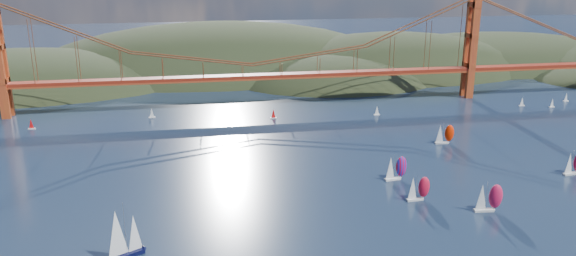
# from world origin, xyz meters

# --- Properties ---
(headlands) EXTENTS (725.00, 225.00, 96.00)m
(headlands) POSITION_xyz_m (44.95, 278.29, -12.46)
(headlands) COLOR black
(headlands) RESTS_ON ground
(bridge) EXTENTS (552.00, 12.00, 55.00)m
(bridge) POSITION_xyz_m (-1.75, 180.00, 32.23)
(bridge) COLOR maroon
(bridge) RESTS_ON ground
(sloop_navy) EXTENTS (10.41, 8.77, 15.21)m
(sloop_navy) POSITION_xyz_m (-50.92, 31.04, 6.71)
(sloop_navy) COLOR black
(sloop_navy) RESTS_ON ground
(racer_0) EXTENTS (7.77, 3.35, 8.83)m
(racer_0) POSITION_xyz_m (37.96, 51.92, 4.17)
(racer_0) COLOR silver
(racer_0) RESTS_ON ground
(racer_1) EXTENTS (8.68, 3.70, 9.87)m
(racer_1) POSITION_xyz_m (55.74, 40.39, 4.66)
(racer_1) COLOR silver
(racer_1) RESTS_ON ground
(racer_2) EXTENTS (8.15, 3.93, 9.18)m
(racer_2) POSITION_xyz_m (101.50, 63.39, 4.34)
(racer_2) COLOR silver
(racer_2) RESTS_ON ground
(racer_3) EXTENTS (7.97, 3.31, 9.11)m
(racer_3) POSITION_xyz_m (71.37, 104.25, 4.30)
(racer_3) COLOR silver
(racer_3) RESTS_ON ground
(racer_rwb) EXTENTS (8.42, 4.12, 9.48)m
(racer_rwb) POSITION_xyz_m (37.11, 69.73, 4.48)
(racer_rwb) COLOR silver
(racer_rwb) RESTS_ON ground
(distant_boat_2) EXTENTS (3.00, 2.00, 4.70)m
(distant_boat_2) POSITION_xyz_m (-103.67, 156.24, 2.41)
(distant_boat_2) COLOR silver
(distant_boat_2) RESTS_ON ground
(distant_boat_3) EXTENTS (3.00, 2.00, 4.70)m
(distant_boat_3) POSITION_xyz_m (-50.93, 166.08, 2.41)
(distant_boat_3) COLOR silver
(distant_boat_3) RESTS_ON ground
(distant_boat_4) EXTENTS (3.00, 2.00, 4.70)m
(distant_boat_4) POSITION_xyz_m (138.84, 155.34, 2.41)
(distant_boat_4) COLOR silver
(distant_boat_4) RESTS_ON ground
(distant_boat_5) EXTENTS (3.00, 2.00, 4.70)m
(distant_boat_5) POSITION_xyz_m (152.74, 150.17, 2.41)
(distant_boat_5) COLOR silver
(distant_boat_5) RESTS_ON ground
(distant_boat_6) EXTENTS (3.00, 2.00, 4.70)m
(distant_boat_6) POSITION_xyz_m (167.91, 160.15, 2.41)
(distant_boat_6) COLOR silver
(distant_boat_6) RESTS_ON ground
(distant_boat_8) EXTENTS (3.00, 2.00, 4.70)m
(distant_boat_8) POSITION_xyz_m (58.20, 151.60, 2.41)
(distant_boat_8) COLOR silver
(distant_boat_8) RESTS_ON ground
(distant_boat_9) EXTENTS (3.00, 2.00, 4.70)m
(distant_boat_9) POSITION_xyz_m (6.96, 154.46, 2.41)
(distant_boat_9) COLOR silver
(distant_boat_9) RESTS_ON ground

